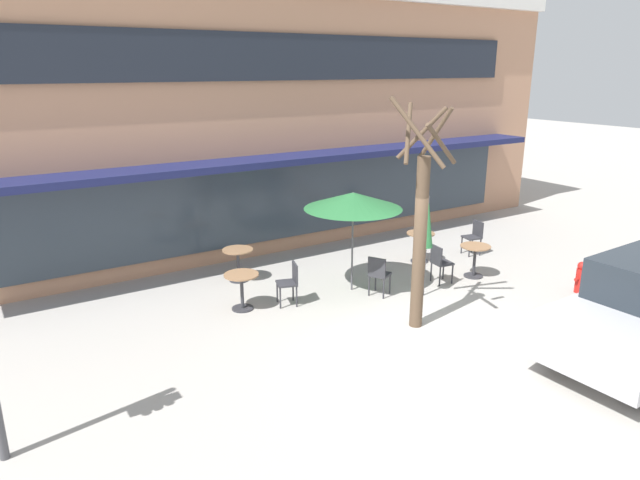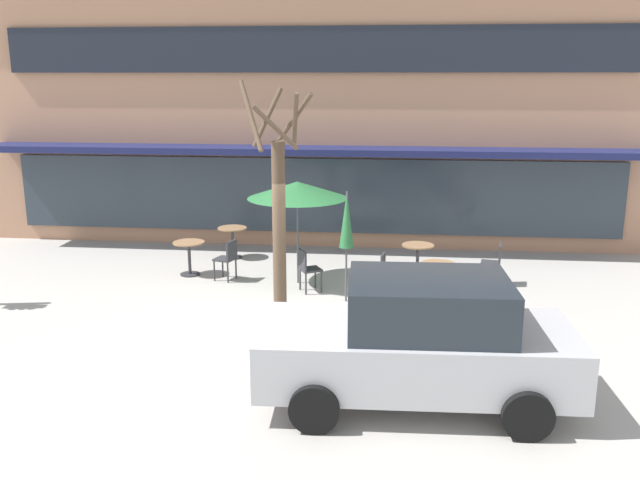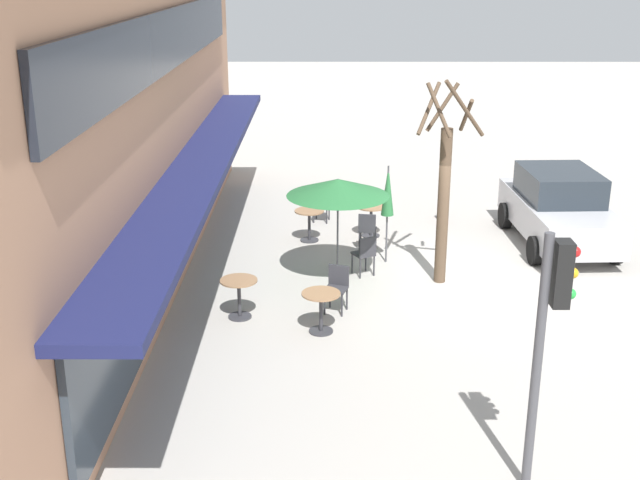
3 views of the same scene
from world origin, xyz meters
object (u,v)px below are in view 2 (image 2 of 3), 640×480
at_px(patio_umbrella_green_folded, 347,221).
at_px(cafe_chair_2, 307,267).
at_px(cafe_chair_3, 494,261).
at_px(cafe_table_streetside, 418,255).
at_px(cafe_chair_0, 388,271).
at_px(cafe_table_mid_patio, 232,237).
at_px(street_tree, 279,213).
at_px(cafe_chair_1, 228,257).
at_px(cafe_table_by_tree, 189,253).
at_px(patio_umbrella_cream_folded, 297,190).
at_px(cafe_table_near_wall, 438,275).
at_px(fire_hydrant, 517,320).
at_px(parked_sedan, 419,341).

distance_m(patio_umbrella_green_folded, cafe_chair_2, 1.48).
xyz_separation_m(cafe_chair_2, cafe_chair_3, (3.89, 0.91, 0.00)).
bearing_deg(cafe_table_streetside, cafe_chair_0, -115.26).
bearing_deg(cafe_table_mid_patio, street_tree, -65.53).
bearing_deg(cafe_chair_1, cafe_table_by_tree, 162.22).
bearing_deg(cafe_chair_1, cafe_table_mid_patio, 100.11).
relative_size(cafe_table_streetside, patio_umbrella_cream_folded, 0.35).
bearing_deg(cafe_table_streetside, cafe_table_by_tree, -176.76).
relative_size(cafe_table_near_wall, patio_umbrella_green_folded, 0.35).
bearing_deg(patio_umbrella_cream_folded, fire_hydrant, -34.41).
xyz_separation_m(cafe_table_near_wall, cafe_chair_0, (-0.98, 0.14, 0.01)).
bearing_deg(cafe_table_near_wall, cafe_chair_1, 168.51).
distance_m(cafe_table_mid_patio, parked_sedan, 8.27).
height_order(cafe_table_streetside, cafe_chair_2, cafe_chair_2).
height_order(cafe_chair_0, parked_sedan, parked_sedan).
distance_m(cafe_table_near_wall, cafe_chair_2, 2.64).
xyz_separation_m(cafe_table_mid_patio, parked_sedan, (4.23, -7.09, 0.36)).
relative_size(cafe_table_by_tree, patio_umbrella_cream_folded, 0.35).
relative_size(patio_umbrella_cream_folded, cafe_chair_2, 2.47).
bearing_deg(cafe_chair_0, cafe_table_near_wall, -8.36).
bearing_deg(cafe_chair_2, cafe_table_by_tree, 161.40).
relative_size(patio_umbrella_green_folded, parked_sedan, 0.52).
xyz_separation_m(patio_umbrella_green_folded, cafe_chair_2, (-0.83, 0.51, -1.10)).
bearing_deg(parked_sedan, cafe_table_streetside, 88.11).
relative_size(cafe_chair_2, fire_hydrant, 1.26).
distance_m(cafe_table_near_wall, street_tree, 3.52).
bearing_deg(fire_hydrant, street_tree, 170.82).
height_order(cafe_table_near_wall, parked_sedan, parked_sedan).
bearing_deg(cafe_chair_2, patio_umbrella_green_folded, -31.64).
height_order(patio_umbrella_cream_folded, cafe_chair_2, patio_umbrella_cream_folded).
distance_m(parked_sedan, street_tree, 4.06).
bearing_deg(patio_umbrella_cream_folded, cafe_table_by_tree, 172.24).
height_order(cafe_table_streetside, parked_sedan, parked_sedan).
distance_m(cafe_table_streetside, street_tree, 4.06).
height_order(cafe_chair_0, street_tree, street_tree).
bearing_deg(cafe_chair_1, patio_umbrella_cream_folded, -1.27).
bearing_deg(cafe_table_streetside, patio_umbrella_green_folded, -130.01).
bearing_deg(cafe_chair_3, cafe_table_mid_patio, 165.62).
bearing_deg(patio_umbrella_cream_folded, cafe_table_mid_patio, 134.97).
height_order(cafe_table_near_wall, cafe_chair_3, cafe_chair_3).
height_order(cafe_table_near_wall, cafe_chair_1, cafe_chair_1).
bearing_deg(cafe_table_near_wall, patio_umbrella_green_folded, -172.50).
bearing_deg(cafe_table_streetside, fire_hydrant, -65.82).
bearing_deg(cafe_chair_0, cafe_chair_2, 175.34).
bearing_deg(cafe_table_near_wall, street_tree, -156.65).
xyz_separation_m(cafe_table_mid_patio, cafe_chair_3, (6.03, -1.55, 0.01)).
relative_size(patio_umbrella_green_folded, cafe_chair_1, 2.47).
bearing_deg(cafe_chair_0, cafe_chair_1, 167.64).
bearing_deg(patio_umbrella_green_folded, patio_umbrella_cream_folded, 135.09).
distance_m(cafe_chair_2, fire_hydrant, 4.43).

